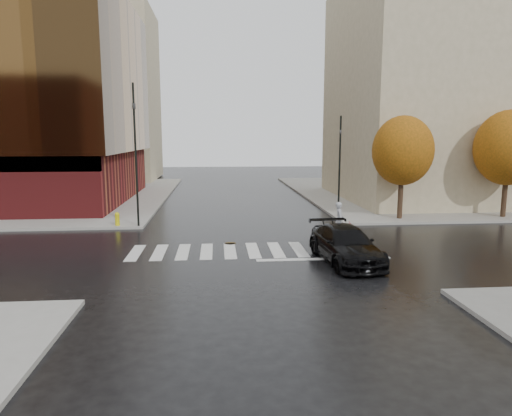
{
  "coord_description": "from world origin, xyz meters",
  "views": [
    {
      "loc": [
        -1.69,
        -20.53,
        5.39
      ],
      "look_at": [
        0.16,
        0.75,
        2.0
      ],
      "focal_mm": 32.0,
      "sensor_mm": 36.0,
      "label": 1
    }
  ],
  "objects_px": {
    "sedan": "(345,245)",
    "traffic_light_ne": "(340,161)",
    "fire_hydrant": "(117,218)",
    "traffic_light_nw": "(135,144)",
    "cyclist": "(340,227)"
  },
  "relations": [
    {
      "from": "traffic_light_nw",
      "to": "fire_hydrant",
      "type": "height_order",
      "value": "traffic_light_nw"
    },
    {
      "from": "sedan",
      "to": "cyclist",
      "type": "bearing_deg",
      "value": 72.66
    },
    {
      "from": "cyclist",
      "to": "traffic_light_nw",
      "type": "xyz_separation_m",
      "value": [
        -11.06,
        3.8,
        4.26
      ]
    },
    {
      "from": "fire_hydrant",
      "to": "traffic_light_nw",
      "type": "bearing_deg",
      "value": -9.08
    },
    {
      "from": "sedan",
      "to": "traffic_light_ne",
      "type": "relative_size",
      "value": 0.8
    },
    {
      "from": "sedan",
      "to": "fire_hydrant",
      "type": "xyz_separation_m",
      "value": [
        -11.36,
        8.3,
        -0.17
      ]
    },
    {
      "from": "traffic_light_ne",
      "to": "fire_hydrant",
      "type": "height_order",
      "value": "traffic_light_ne"
    },
    {
      "from": "fire_hydrant",
      "to": "cyclist",
      "type": "bearing_deg",
      "value": -18.0
    },
    {
      "from": "traffic_light_nw",
      "to": "cyclist",
      "type": "bearing_deg",
      "value": 56.51
    },
    {
      "from": "sedan",
      "to": "fire_hydrant",
      "type": "distance_m",
      "value": 14.07
    },
    {
      "from": "sedan",
      "to": "traffic_light_nw",
      "type": "bearing_deg",
      "value": 136.42
    },
    {
      "from": "traffic_light_nw",
      "to": "fire_hydrant",
      "type": "bearing_deg",
      "value": -113.61
    },
    {
      "from": "traffic_light_nw",
      "to": "fire_hydrant",
      "type": "distance_m",
      "value": 4.52
    },
    {
      "from": "traffic_light_nw",
      "to": "fire_hydrant",
      "type": "relative_size",
      "value": 10.31
    },
    {
      "from": "traffic_light_ne",
      "to": "fire_hydrant",
      "type": "relative_size",
      "value": 8.19
    }
  ]
}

